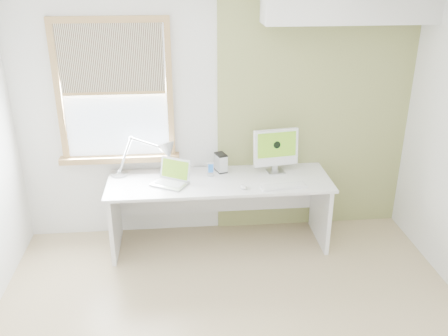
{
  "coord_description": "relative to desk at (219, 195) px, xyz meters",
  "views": [
    {
      "loc": [
        -0.38,
        -2.96,
        2.73
      ],
      "look_at": [
        0.0,
        1.05,
        1.0
      ],
      "focal_mm": 38.97,
      "sensor_mm": 36.0,
      "label": 1
    }
  ],
  "objects": [
    {
      "name": "keyboard",
      "position": [
        0.6,
        -0.28,
        0.2
      ],
      "size": [
        0.45,
        0.18,
        0.02
      ],
      "color": "white",
      "rests_on": "desk"
    },
    {
      "name": "desk",
      "position": [
        0.0,
        0.0,
        0.0
      ],
      "size": [
        2.2,
        0.7,
        0.73
      ],
      "color": "white",
      "rests_on": "room"
    },
    {
      "name": "mouse",
      "position": [
        0.21,
        -0.27,
        0.21
      ],
      "size": [
        0.08,
        0.11,
        0.03
      ],
      "primitive_type": "ellipsoid",
      "rotation": [
        0.0,
        0.0,
        0.21
      ],
      "color": "white",
      "rests_on": "desk"
    },
    {
      "name": "phone_dock",
      "position": [
        -0.08,
        0.05,
        0.24
      ],
      "size": [
        0.08,
        0.08,
        0.14
      ],
      "color": "#B6B8BB",
      "rests_on": "desk"
    },
    {
      "name": "accent_wall",
      "position": [
        1.01,
        0.3,
        0.77
      ],
      "size": [
        2.0,
        0.02,
        2.6
      ],
      "primitive_type": "cube",
      "color": "#969F5D",
      "rests_on": "room"
    },
    {
      "name": "laptop",
      "position": [
        -0.46,
        -0.09,
        0.25
      ],
      "size": [
        0.41,
        0.39,
        0.23
      ],
      "color": "#B6B8BB",
      "rests_on": "desk"
    },
    {
      "name": "imac",
      "position": [
        0.59,
        0.1,
        0.45
      ],
      "size": [
        0.46,
        0.18,
        0.45
      ],
      "color": "#B6B8BB",
      "rests_on": "desk"
    },
    {
      "name": "desk_lamp",
      "position": [
        -0.59,
        0.16,
        0.41
      ],
      "size": [
        0.72,
        0.29,
        0.41
      ],
      "color": "#B6B8BB",
      "rests_on": "desk"
    },
    {
      "name": "external_drive",
      "position": [
        0.03,
        0.16,
        0.29
      ],
      "size": [
        0.13,
        0.17,
        0.19
      ],
      "color": "#B6B8BB",
      "rests_on": "desk"
    },
    {
      "name": "window",
      "position": [
        -0.99,
        0.27,
        1.01
      ],
      "size": [
        1.2,
        0.14,
        1.42
      ],
      "color": "#A67D47",
      "rests_on": "room"
    },
    {
      "name": "room",
      "position": [
        0.01,
        -1.44,
        0.77
      ],
      "size": [
        4.04,
        3.54,
        2.64
      ],
      "color": "tan",
      "rests_on": "ground"
    }
  ]
}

